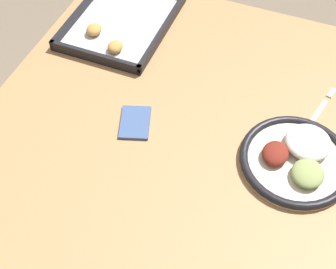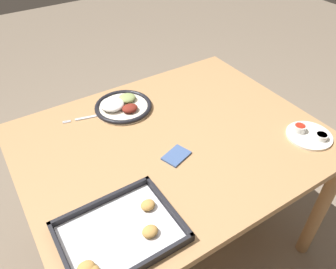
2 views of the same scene
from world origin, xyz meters
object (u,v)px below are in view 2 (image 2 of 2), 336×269
object	(u,v)px
napkin	(176,156)
saucer_plate	(309,134)
fork	(90,117)
baking_tray	(120,234)
dinner_plate	(122,106)

from	to	relation	value
napkin	saucer_plate	bearing A→B (deg)	159.75
fork	napkin	bearing A→B (deg)	127.79
saucer_plate	baking_tray	distance (m)	0.85
fork	saucer_plate	distance (m)	0.92
fork	saucer_plate	world-z (taller)	saucer_plate
saucer_plate	baking_tray	xyz separation A→B (m)	(0.85, 0.00, -0.00)
baking_tray	napkin	xyz separation A→B (m)	(-0.33, -0.20, -0.01)
dinner_plate	napkin	distance (m)	0.39
fork	saucer_plate	size ratio (longest dim) A/B	1.15
dinner_plate	baking_tray	distance (m)	0.66
baking_tray	napkin	world-z (taller)	baking_tray
saucer_plate	baking_tray	world-z (taller)	saucer_plate
fork	napkin	distance (m)	0.44
dinner_plate	baking_tray	world-z (taller)	dinner_plate
dinner_plate	baking_tray	size ratio (longest dim) A/B	0.73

